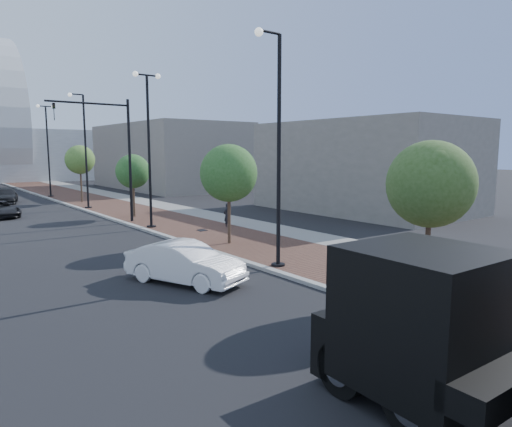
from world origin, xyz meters
TOP-DOWN VIEW (x-y plane):
  - sidewalk at (3.50, 40.00)m, footprint 7.00×140.00m
  - concrete_strip at (6.20, 40.00)m, footprint 2.40×140.00m
  - curb at (0.00, 40.00)m, footprint 0.30×140.00m
  - white_sedan at (-3.40, 10.47)m, footprint 3.21×4.74m
  - dark_car_far at (-3.92, 43.13)m, footprint 2.78×4.81m
  - pedestrian at (4.44, 19.41)m, footprint 0.63×0.48m
  - streetlight_1 at (0.49, 10.00)m, footprint 1.44×0.56m
  - streetlight_2 at (0.60, 22.00)m, footprint 1.72×0.56m
  - streetlight_3 at (0.49, 34.00)m, footprint 1.44×0.56m
  - streetlight_4 at (0.60, 46.00)m, footprint 1.72×0.56m
  - traffic_mast at (-0.30, 25.00)m, footprint 5.09×0.20m
  - tree_0 at (1.65, 4.02)m, footprint 2.67×2.67m
  - tree_1 at (1.65, 15.02)m, footprint 2.85×2.85m
  - tree_2 at (1.65, 27.02)m, footprint 2.42×2.38m
  - tree_3 at (1.65, 39.02)m, footprint 2.62×2.61m
  - commercial_block_ne at (16.00, 50.00)m, footprint 12.00×22.00m
  - commercial_block_e at (18.00, 20.00)m, footprint 10.00×16.00m
  - utility_cover_1 at (2.40, 8.00)m, footprint 0.50×0.50m
  - utility_cover_2 at (2.40, 19.00)m, footprint 0.50×0.50m

SIDE VIEW (x-z plane):
  - sidewalk at x=3.50m, z-range 0.00..0.12m
  - concrete_strip at x=6.20m, z-range 0.00..0.13m
  - curb at x=0.00m, z-range 0.00..0.14m
  - utility_cover_1 at x=2.40m, z-range 0.12..0.14m
  - utility_cover_2 at x=2.40m, z-range 0.12..0.14m
  - dark_car_far at x=-3.92m, z-range 0.00..1.31m
  - white_sedan at x=-3.40m, z-range 0.00..1.48m
  - pedestrian at x=4.44m, z-range 0.00..1.56m
  - tree_2 at x=1.65m, z-range 1.05..5.55m
  - commercial_block_e at x=18.00m, z-range 0.00..7.00m
  - tree_1 at x=1.65m, z-range 1.10..6.17m
  - tree_0 at x=1.65m, z-range 1.18..6.25m
  - tree_3 at x=1.65m, z-range 1.30..6.55m
  - commercial_block_ne at x=16.00m, z-range 0.00..8.00m
  - streetlight_1 at x=0.49m, z-range -0.26..8.95m
  - streetlight_3 at x=0.49m, z-range -0.26..8.95m
  - streetlight_2 at x=0.60m, z-range 0.18..9.46m
  - streetlight_4 at x=0.60m, z-range 0.18..9.46m
  - traffic_mast at x=-0.30m, z-range 0.98..8.98m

